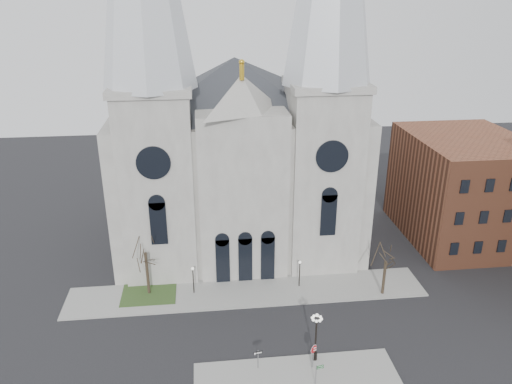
{
  "coord_description": "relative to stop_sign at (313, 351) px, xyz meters",
  "views": [
    {
      "loc": [
        -4.46,
        -36.5,
        31.81
      ],
      "look_at": [
        0.62,
        8.0,
        13.46
      ],
      "focal_mm": 35.0,
      "sensor_mm": 36.0,
      "label": 1
    }
  ],
  "objects": [
    {
      "name": "stop_sign",
      "position": [
        0.0,
        0.0,
        0.0
      ],
      "size": [
        0.84,
        0.29,
        2.44
      ],
      "rotation": [
        0.0,
        0.0,
        0.32
      ],
      "color": "slate",
      "rests_on": "sidewalk_near"
    },
    {
      "name": "ped_lamp_right",
      "position": [
        1.34,
        13.16,
        0.45
      ],
      "size": [
        0.32,
        0.32,
        3.26
      ],
      "color": "black",
      "rests_on": "sidewalk_far"
    },
    {
      "name": "globe_lamp",
      "position": [
        0.4,
        0.95,
        1.42
      ],
      "size": [
        1.37,
        1.37,
        5.03
      ],
      "rotation": [
        0.0,
        0.0,
        -0.32
      ],
      "color": "black",
      "rests_on": "sidewalk_near"
    },
    {
      "name": "one_way_sign",
      "position": [
        -4.91,
        0.43,
        -0.41
      ],
      "size": [
        0.84,
        0.19,
        1.94
      ],
      "rotation": [
        0.0,
        0.0,
        0.18
      ],
      "color": "slate",
      "rests_on": "sidewalk_near"
    },
    {
      "name": "tree_right",
      "position": [
        10.34,
        10.66,
        2.58
      ],
      "size": [
        3.2,
        3.2,
        6.0
      ],
      "color": "#2C2319",
      "rests_on": "ground"
    },
    {
      "name": "grass_patch",
      "position": [
        -15.66,
        13.66,
        -1.8
      ],
      "size": [
        6.0,
        5.0,
        0.18
      ],
      "primitive_type": "cube",
      "color": "#273F1B",
      "rests_on": "ground"
    },
    {
      "name": "tree_left",
      "position": [
        -15.66,
        13.66,
        3.7
      ],
      "size": [
        3.2,
        3.2,
        7.5
      ],
      "color": "#2C2319",
      "rests_on": "ground"
    },
    {
      "name": "cathedral",
      "position": [
        -4.66,
        24.52,
        16.59
      ],
      "size": [
        33.0,
        26.66,
        54.0
      ],
      "color": "gray",
      "rests_on": "ground"
    },
    {
      "name": "bg_building_brick",
      "position": [
        25.34,
        23.66,
        5.11
      ],
      "size": [
        14.0,
        18.0,
        14.0
      ],
      "primitive_type": "cube",
      "color": "brown",
      "rests_on": "ground"
    },
    {
      "name": "street_name_sign",
      "position": [
        -0.19,
        -2.28,
        -0.45
      ],
      "size": [
        0.69,
        0.19,
        2.19
      ],
      "rotation": [
        0.0,
        0.0,
        0.2
      ],
      "color": "slate",
      "rests_on": "sidewalk_near"
    },
    {
      "name": "sidewalk_far",
      "position": [
        -4.66,
        12.66,
        -1.82
      ],
      "size": [
        40.0,
        6.0,
        0.14
      ],
      "primitive_type": "cube",
      "color": "gray",
      "rests_on": "ground"
    },
    {
      "name": "ground",
      "position": [
        -4.66,
        1.66,
        -1.89
      ],
      "size": [
        160.0,
        160.0,
        0.0
      ],
      "primitive_type": "plane",
      "color": "black",
      "rests_on": "ground"
    },
    {
      "name": "ped_lamp_left",
      "position": [
        -10.66,
        13.16,
        0.45
      ],
      "size": [
        0.32,
        0.32,
        3.26
      ],
      "color": "black",
      "rests_on": "sidewalk_far"
    }
  ]
}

